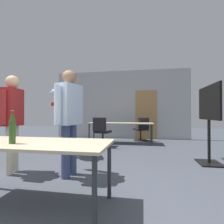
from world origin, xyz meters
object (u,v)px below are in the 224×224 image
(person_right_polo, at_px, (65,116))
(office_chair_near_pushed, at_px, (141,130))
(beer_bottle, at_px, (12,128))
(person_far_watching, at_px, (12,113))
(office_chair_side_rolled, at_px, (102,133))
(person_near_casual, at_px, (68,112))
(person_left_plaid, at_px, (70,118))
(tv_screen, at_px, (209,114))

(person_right_polo, height_order, office_chair_near_pushed, person_right_polo)
(person_right_polo, xyz_separation_m, beer_bottle, (0.91, -3.22, -0.10))
(person_far_watching, relative_size, beer_bottle, 4.82)
(person_far_watching, height_order, office_chair_side_rolled, person_far_watching)
(person_near_casual, relative_size, beer_bottle, 4.98)
(person_near_casual, height_order, office_chair_near_pushed, person_near_casual)
(person_right_polo, height_order, beer_bottle, person_right_polo)
(office_chair_near_pushed, bearing_deg, person_left_plaid, -148.52)
(person_far_watching, bearing_deg, person_near_casual, -94.08)
(person_left_plaid, bearing_deg, person_far_watching, 140.54)
(person_right_polo, distance_m, person_left_plaid, 0.98)
(person_left_plaid, bearing_deg, office_chair_near_pushed, -48.62)
(person_right_polo, relative_size, person_left_plaid, 1.03)
(person_far_watching, xyz_separation_m, beer_bottle, (0.91, -1.07, -0.17))
(person_near_casual, bearing_deg, person_far_watching, 105.26)
(person_near_casual, bearing_deg, office_chair_side_rolled, 13.70)
(person_near_casual, distance_m, office_chair_side_rolled, 2.73)
(person_right_polo, relative_size, office_chair_near_pushed, 1.82)
(beer_bottle, bearing_deg, office_chair_near_pushed, 75.63)
(office_chair_side_rolled, distance_m, beer_bottle, 3.81)
(tv_screen, relative_size, office_chair_side_rolled, 1.76)
(tv_screen, relative_size, person_near_casual, 0.92)
(office_chair_near_pushed, relative_size, beer_bottle, 2.52)
(person_right_polo, height_order, person_near_casual, person_near_casual)
(person_left_plaid, height_order, office_chair_side_rolled, person_left_plaid)
(tv_screen, bearing_deg, person_right_polo, -103.67)
(office_chair_side_rolled, relative_size, office_chair_near_pushed, 1.03)
(tv_screen, height_order, person_right_polo, tv_screen)
(tv_screen, distance_m, person_near_casual, 2.89)
(beer_bottle, bearing_deg, person_left_plaid, 98.81)
(office_chair_side_rolled, bearing_deg, beer_bottle, -80.61)
(person_far_watching, distance_m, office_chair_side_rolled, 2.96)
(tv_screen, bearing_deg, office_chair_near_pushed, -153.68)
(beer_bottle, bearing_deg, person_far_watching, 130.40)
(person_near_casual, height_order, person_left_plaid, person_near_casual)
(person_right_polo, bearing_deg, person_far_watching, -175.15)
(person_near_casual, xyz_separation_m, office_chair_side_rolled, (-0.05, 2.66, -0.64))
(tv_screen, distance_m, person_far_watching, 3.90)
(person_near_casual, height_order, beer_bottle, person_near_casual)
(person_left_plaid, relative_size, beer_bottle, 4.43)
(person_right_polo, relative_size, office_chair_side_rolled, 1.76)
(person_right_polo, height_order, office_chair_side_rolled, person_right_polo)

